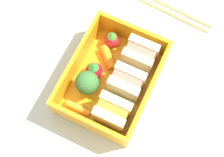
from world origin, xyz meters
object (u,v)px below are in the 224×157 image
Objects in this scene: sandwich_center_left at (127,83)px; carrot_stick_far_left at (78,108)px; sandwich_left at (140,56)px; strawberry_left at (112,40)px; sandwich_center at (112,112)px; strawberry_far_left at (94,70)px; broccoli_floret at (87,83)px; chopstick_pair at (161,5)px; carrot_stick_left at (108,58)px.

carrot_stick_far_left is (6.32, -5.25, -1.82)cm from sandwich_center_left.
strawberry_left is at bearing -101.37° from sandwich_left.
strawberry_far_left is at bearing -132.48° from sandwich_center.
strawberry_left is at bearing 180.00° from broccoli_floret.
strawberry_far_left is at bearing -49.16° from sandwich_left.
strawberry_left is at bearing -154.03° from sandwich_center.
broccoli_floret is at bearing -177.31° from carrot_stick_far_left.
chopstick_pair is (-19.82, 4.51, -3.54)cm from broccoli_floret.
sandwich_center is at bearing 0.00° from sandwich_center_left.
sandwich_left is at bearing 111.02° from carrot_stick_left.
broccoli_floret is at bearing 4.46° from strawberry_far_left.
sandwich_center_left is 1.21× the size of carrot_stick_far_left.
sandwich_center is 12.41cm from strawberry_left.
strawberry_left is at bearing -138.42° from sandwich_center_left.
sandwich_center is 22.45cm from chopstick_pair.
sandwich_center_left reaches higher than chopstick_pair.
sandwich_center_left is 1.57× the size of strawberry_left.
chopstick_pair is (-17.03, 4.73, -2.31)cm from strawberry_far_left.
strawberry_far_left reaches higher than chopstick_pair.
strawberry_far_left is at bearing -176.54° from carrot_stick_far_left.
broccoli_floret is (5.85, -0.70, 1.90)cm from carrot_stick_left.
sandwich_center is at bearing 29.85° from carrot_stick_left.
carrot_stick_left is (2.90, 0.70, -0.61)cm from strawberry_left.
sandwich_left is 1.51× the size of strawberry_far_left.
strawberry_far_left reaches higher than carrot_stick_far_left.
strawberry_far_left is (-0.14, -5.64, -0.95)cm from sandwich_center_left.
sandwich_left reaches higher than broccoli_floret.
sandwich_left is at bearing 78.63° from strawberry_left.
carrot_stick_far_left is (6.47, 0.39, -0.87)cm from strawberry_far_left.
sandwich_left reaches higher than chopstick_pair.
carrot_stick_far_left is at bearing -39.69° from sandwich_center_left.
sandwich_left is 0.26× the size of chopstick_pair.
sandwich_center reaches higher than strawberry_left.
strawberry_left is (-1.09, -5.42, -1.00)cm from sandwich_left.
carrot_stick_far_left is at bearing 3.46° from strawberry_far_left.
carrot_stick_far_left is 23.93cm from chopstick_pair.
sandwich_center_left reaches higher than strawberry_far_left.
broccoli_floret is (8.76, -0.00, 1.29)cm from strawberry_left.
carrot_stick_far_left is at bearing -10.46° from chopstick_pair.
sandwich_center_left is 8.22cm from strawberry_left.
strawberry_left is at bearing 177.90° from strawberry_far_left.
sandwich_left is 5.62cm from strawberry_left.
sandwich_center reaches higher than chopstick_pair.
chopstick_pair is (-12.16, -0.91, -3.25)cm from sandwich_left.
carrot_stick_far_left is (1.30, -5.25, -1.82)cm from sandwich_center.
strawberry_far_left is 6.54cm from carrot_stick_far_left.
sandwich_center is at bearing 66.40° from broccoli_floret.
strawberry_far_left is at bearing -15.52° from chopstick_pair.
broccoli_floret is 4.23cm from carrot_stick_far_left.
chopstick_pair is at bearing 164.48° from strawberry_far_left.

